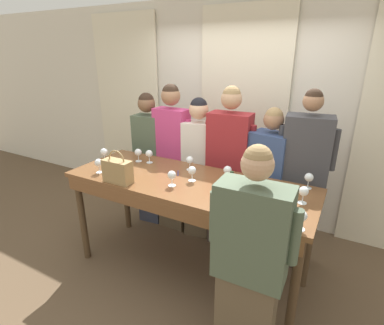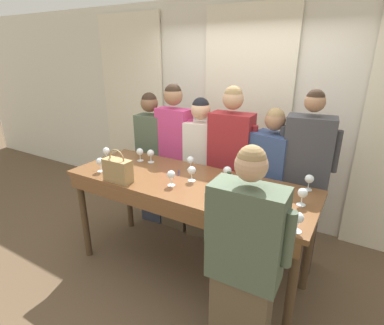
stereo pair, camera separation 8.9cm
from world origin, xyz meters
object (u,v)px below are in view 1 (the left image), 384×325
object	(u,v)px
wine_glass_front_right	(138,153)
guest_striped_shirt	(228,169)
wine_glass_by_handbag	(309,178)
guest_pink_top	(172,156)
guest_cream_sweater	(198,166)
wine_glass_center_mid	(192,171)
wine_glass_back_mid	(225,185)
wine_glass_back_right	(304,192)
host_pouring	(249,269)
tasting_bar	(186,193)
wine_glass_front_mid	(301,216)
wine_glass_back_left	(190,161)
wine_glass_near_host	(149,154)
guest_navy_coat	(267,185)
guest_beige_cap	(302,183)
wine_glass_front_left	(99,163)
wine_glass_by_bottle	(104,152)
guest_olive_jacket	(149,157)
wine_glass_center_left	(172,176)
handbag	(118,171)
wine_bottle	(231,196)
wine_glass_center_right	(228,170)

from	to	relation	value
wine_glass_front_right	guest_striped_shirt	bearing A→B (deg)	28.28
wine_glass_by_handbag	guest_pink_top	distance (m)	1.64
wine_glass_by_handbag	guest_cream_sweater	world-z (taller)	guest_cream_sweater
wine_glass_center_mid	wine_glass_by_handbag	bearing A→B (deg)	19.58
wine_glass_back_mid	wine_glass_back_right	xyz separation A→B (m)	(0.59, 0.18, -0.00)
host_pouring	wine_glass_back_mid	bearing A→B (deg)	126.70
tasting_bar	wine_glass_front_mid	size ratio (longest dim) A/B	16.38
wine_glass_back_left	wine_glass_near_host	bearing A→B (deg)	-176.40
guest_navy_coat	guest_beige_cap	xyz separation A→B (m)	(0.33, -0.00, 0.10)
wine_glass_by_handbag	wine_glass_front_left	bearing A→B (deg)	-162.01
guest_striped_shirt	guest_beige_cap	distance (m)	0.78
wine_glass_front_mid	wine_glass_front_right	distance (m)	1.88
wine_glass_front_mid	wine_glass_by_bottle	world-z (taller)	same
wine_glass_near_host	host_pouring	distance (m)	1.72
wine_glass_back_left	guest_beige_cap	distance (m)	1.13
wine_glass_center_mid	guest_olive_jacket	world-z (taller)	guest_olive_jacket
guest_pink_top	guest_cream_sweater	bearing A→B (deg)	-0.00
tasting_bar	wine_glass_center_mid	bearing A→B (deg)	44.98
wine_glass_front_left	guest_cream_sweater	distance (m)	1.13
guest_striped_shirt	wine_glass_near_host	bearing A→B (deg)	-148.79
wine_glass_front_right	wine_glass_center_left	world-z (taller)	same
wine_glass_front_left	guest_pink_top	xyz separation A→B (m)	(0.28, 0.91, -0.16)
wine_glass_by_bottle	guest_navy_coat	xyz separation A→B (m)	(1.65, 0.64, -0.29)
wine_glass_back_right	guest_striped_shirt	xyz separation A→B (m)	(-0.88, 0.62, -0.18)
tasting_bar	wine_glass_back_mid	xyz separation A→B (m)	(0.43, -0.11, 0.21)
guest_olive_jacket	guest_striped_shirt	size ratio (longest dim) A/B	0.93
tasting_bar	handbag	world-z (taller)	handbag
wine_bottle	guest_navy_coat	bearing A→B (deg)	88.28
wine_glass_center_right	guest_navy_coat	xyz separation A→B (m)	(0.26, 0.48, -0.29)
host_pouring	wine_glass_back_right	bearing A→B (deg)	76.36
wine_glass_center_mid	guest_navy_coat	xyz separation A→B (m)	(0.55, 0.65, -0.29)
host_pouring	wine_glass_center_right	bearing A→B (deg)	120.72
wine_glass_center_right	guest_pink_top	size ratio (longest dim) A/B	0.08
handbag	wine_glass_back_left	distance (m)	0.73
wine_glass_center_mid	guest_cream_sweater	bearing A→B (deg)	112.74
wine_bottle	guest_olive_jacket	size ratio (longest dim) A/B	0.19
wine_bottle	host_pouring	size ratio (longest dim) A/B	0.19
guest_striped_shirt	host_pouring	size ratio (longest dim) A/B	1.09
wine_bottle	guest_navy_coat	world-z (taller)	guest_navy_coat
wine_glass_back_right	guest_olive_jacket	xyz separation A→B (m)	(-1.96, 0.62, -0.23)
wine_glass_center_mid	wine_glass_front_mid	bearing A→B (deg)	-19.45
handbag	wine_glass_front_left	size ratio (longest dim) A/B	2.17
guest_cream_sweater	guest_beige_cap	distance (m)	1.16
guest_olive_jacket	wine_glass_front_left	bearing A→B (deg)	-85.48
wine_glass_by_bottle	wine_glass_center_mid	bearing A→B (deg)	-0.67
wine_glass_by_handbag	wine_glass_back_right	bearing A→B (deg)	-88.69
wine_glass_back_mid	wine_glass_near_host	xyz separation A→B (m)	(-1.02, 0.35, 0.00)
wine_glass_front_left	wine_glass_back_mid	xyz separation A→B (m)	(1.29, 0.12, 0.00)
wine_glass_center_right	guest_striped_shirt	world-z (taller)	guest_striped_shirt
wine_glass_near_host	wine_glass_by_handbag	size ratio (longest dim) A/B	1.00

